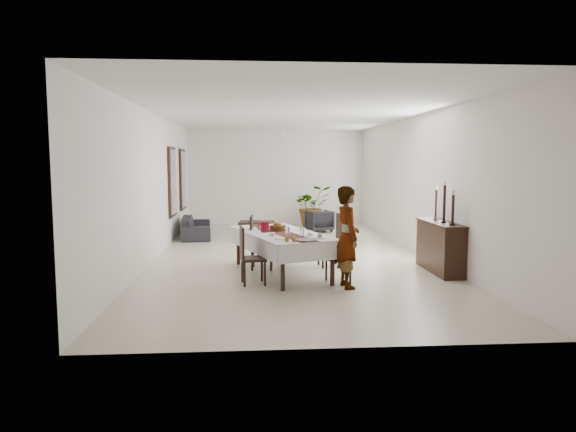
{
  "coord_description": "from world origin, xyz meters",
  "views": [
    {
      "loc": [
        -0.88,
        -11.63,
        2.12
      ],
      "look_at": [
        -0.14,
        -1.44,
        1.05
      ],
      "focal_mm": 32.0,
      "sensor_mm": 36.0,
      "label": 1
    }
  ],
  "objects_px": {
    "dining_table_top": "(281,234)",
    "sofa": "(196,227)",
    "red_pitcher": "(265,227)",
    "woman": "(347,237)",
    "sideboard_body": "(440,248)"
  },
  "relations": [
    {
      "from": "dining_table_top",
      "to": "sofa",
      "type": "bearing_deg",
      "value": 93.78
    },
    {
      "from": "dining_table_top",
      "to": "red_pitcher",
      "type": "relative_size",
      "value": 12.0
    },
    {
      "from": "woman",
      "to": "sideboard_body",
      "type": "height_order",
      "value": "woman"
    },
    {
      "from": "sideboard_body",
      "to": "dining_table_top",
      "type": "bearing_deg",
      "value": 179.98
    },
    {
      "from": "dining_table_top",
      "to": "sideboard_body",
      "type": "bearing_deg",
      "value": -19.15
    },
    {
      "from": "red_pitcher",
      "to": "woman",
      "type": "height_order",
      "value": "woman"
    },
    {
      "from": "sideboard_body",
      "to": "sofa",
      "type": "relative_size",
      "value": 0.79
    },
    {
      "from": "woman",
      "to": "sideboard_body",
      "type": "distance_m",
      "value": 2.35
    },
    {
      "from": "dining_table_top",
      "to": "woman",
      "type": "distance_m",
      "value": 1.54
    },
    {
      "from": "sideboard_body",
      "to": "red_pitcher",
      "type": "bearing_deg",
      "value": 178.92
    },
    {
      "from": "dining_table_top",
      "to": "sideboard_body",
      "type": "height_order",
      "value": "sideboard_body"
    },
    {
      "from": "sideboard_body",
      "to": "woman",
      "type": "bearing_deg",
      "value": -151.29
    },
    {
      "from": "dining_table_top",
      "to": "red_pitcher",
      "type": "bearing_deg",
      "value": 149.04
    },
    {
      "from": "sofa",
      "to": "dining_table_top",
      "type": "bearing_deg",
      "value": -162.0
    },
    {
      "from": "woman",
      "to": "sideboard_body",
      "type": "relative_size",
      "value": 1.1
    }
  ]
}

